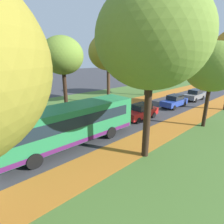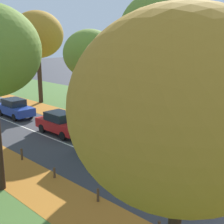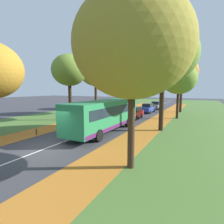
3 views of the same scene
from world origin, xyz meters
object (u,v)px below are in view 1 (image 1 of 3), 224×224
Objects in this scene: car_blue_following at (174,101)px; tree_left_mid at (108,52)px; tree_left_near at (62,56)px; tree_right_near at (152,39)px; bollard_third at (39,125)px; car_grey_third_in_line at (195,95)px; tree_right_mid at (213,67)px; bollard_fifth at (96,111)px; bus at (71,123)px; tree_left_far at (147,56)px; bollard_fourth at (71,118)px; bollard_sixth at (117,106)px; car_red_lead at (141,111)px.

tree_left_mid is at bearing -146.02° from car_blue_following.
tree_right_near is at bearing -3.41° from tree_left_near.
car_grey_third_in_line is (4.81, 22.08, 0.50)m from bollard_third.
car_grey_third_in_line is at bearing 104.22° from tree_right_near.
tree_right_mid is 11.01× the size of bollard_fifth.
tree_left_near is 0.82× the size of bus.
tree_left_far is at bearing -160.60° from car_grey_third_in_line.
bollard_fourth is at bearing -70.33° from tree_left_mid.
tree_right_near is 12.32m from bollard_third.
tree_left_mid is at bearing 122.50° from bollard_fifth.
bus is (-5.29, -11.17, -3.81)m from tree_right_mid.
bollard_sixth is 4.72m from car_red_lead.
bollard_sixth is 0.18× the size of car_grey_third_in_line.
tree_left_mid is at bearing 148.45° from tree_right_near.
car_blue_following reaches higher than bollard_third.
car_grey_third_in_line reaches higher than bollard_sixth.
bus is (-4.74, -2.78, -5.61)m from tree_right_near.
bollard_sixth is (2.64, -9.49, -6.16)m from tree_left_far.
tree_right_mid is (0.55, 8.39, -1.80)m from tree_right_near.
bollard_third is 1.13× the size of bollard_fourth.
bollard_sixth is at bearing -169.30° from tree_right_mid.
tree_left_far is 1.18× the size of tree_right_mid.
bollard_fifth is at bearing 128.54° from bus.
bollard_fifth is 7.72m from bus.
tree_right_near reaches higher than car_red_lead.
tree_left_near reaches higher than bollard_fourth.
tree_right_mid is 12.41m from car_grey_third_in_line.
bollard_fifth is at bearing -151.77° from car_red_lead.
bollard_third is at bearing -102.30° from car_grey_third_in_line.
tree_left_far reaches higher than tree_right_mid.
tree_left_mid reaches higher than bollard_third.
bollard_sixth is at bearing -127.81° from car_blue_following.
car_grey_third_in_line is (-4.71, 18.60, -6.50)m from tree_right_near.
tree_left_far reaches higher than bollard_sixth.
bollard_third is at bearing -82.38° from tree_left_far.
tree_right_near is 9.89m from car_red_lead.
bollard_fifth is at bearing -116.51° from car_blue_following.
bollard_sixth is at bearing -20.48° from tree_left_mid.
car_blue_following is at bearing 52.19° from bollard_sixth.
tree_left_far is 14.82m from tree_right_mid.
car_blue_following is (-4.80, 12.54, -6.50)m from tree_right_near.
bus is at bearing -89.78° from car_blue_following.
car_grey_third_in_line is (7.26, 17.88, -5.66)m from tree_left_near.
tree_right_near is 16.15× the size of bollard_third.
car_blue_following is (4.73, 16.03, 0.50)m from bollard_third.
tree_left_far is 9.91m from car_blue_following.
car_red_lead is (-5.43, -2.75, -4.70)m from tree_right_mid.
bollard_third is 16.72m from car_blue_following.
tree_left_far reaches higher than car_blue_following.
tree_left_mid is 12.69× the size of bollard_sixth.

